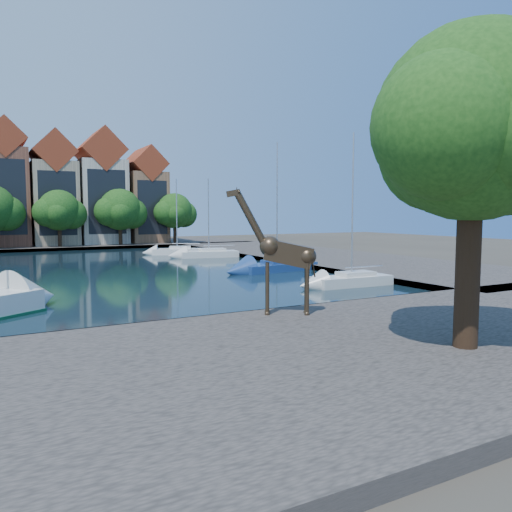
% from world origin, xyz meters
% --- Properties ---
extents(ground, '(160.00, 160.00, 0.00)m').
position_xyz_m(ground, '(0.00, 0.00, 0.00)').
color(ground, '#38332B').
rests_on(ground, ground).
extents(water_basin, '(38.00, 50.00, 0.08)m').
position_xyz_m(water_basin, '(0.00, 24.00, 0.04)').
color(water_basin, black).
rests_on(water_basin, ground).
extents(near_quay, '(50.00, 14.00, 0.50)m').
position_xyz_m(near_quay, '(0.00, -7.00, 0.25)').
color(near_quay, '#4F4844').
rests_on(near_quay, ground).
extents(far_quay, '(60.00, 16.00, 0.50)m').
position_xyz_m(far_quay, '(0.00, 56.00, 0.25)').
color(far_quay, '#4F4844').
rests_on(far_quay, ground).
extents(right_quay, '(14.00, 52.00, 0.50)m').
position_xyz_m(right_quay, '(25.00, 24.00, 0.25)').
color(right_quay, '#4F4844').
rests_on(right_quay, ground).
extents(plane_tree, '(8.32, 6.40, 10.62)m').
position_xyz_m(plane_tree, '(7.62, -9.01, 7.67)').
color(plane_tree, '#332114').
rests_on(plane_tree, near_quay).
extents(townhouse_center, '(5.44, 9.18, 16.93)m').
position_xyz_m(townhouse_center, '(-4.00, 55.99, 8.36)').
color(townhouse_center, brown).
rests_on(townhouse_center, far_quay).
extents(townhouse_east_inner, '(5.94, 9.18, 15.79)m').
position_xyz_m(townhouse_east_inner, '(2.00, 55.99, 7.73)').
color(townhouse_east_inner, tan).
rests_on(townhouse_east_inner, far_quay).
extents(townhouse_east_mid, '(6.43, 9.18, 16.65)m').
position_xyz_m(townhouse_east_mid, '(8.50, 55.99, 8.10)').
color(townhouse_east_mid, beige).
rests_on(townhouse_east_mid, far_quay).
extents(townhouse_east_end, '(5.44, 9.18, 14.43)m').
position_xyz_m(townhouse_east_end, '(15.00, 55.99, 7.11)').
color(townhouse_east_end, '#8C6043').
rests_on(townhouse_east_end, far_quay).
extents(far_tree_mid_east, '(7.02, 5.40, 7.52)m').
position_xyz_m(far_tree_mid_east, '(2.10, 50.49, 5.13)').
color(far_tree_mid_east, '#332114').
rests_on(far_tree_mid_east, far_quay).
extents(far_tree_east, '(7.54, 5.80, 7.84)m').
position_xyz_m(far_tree_east, '(10.11, 50.49, 5.24)').
color(far_tree_east, '#332114').
rests_on(far_tree_east, far_quay).
extents(far_tree_far_east, '(6.76, 5.20, 7.36)m').
position_xyz_m(far_tree_far_east, '(18.09, 50.49, 5.08)').
color(far_tree_far_east, '#332114').
rests_on(far_tree_far_east, far_quay).
extents(giraffe_statue, '(3.57, 2.24, 5.55)m').
position_xyz_m(giraffe_statue, '(4.89, -1.35, 3.22)').
color(giraffe_statue, '#3B2C1D').
rests_on(giraffe_statue, near_quay).
extents(sailboat_right_a, '(5.71, 2.19, 10.20)m').
position_xyz_m(sailboat_right_a, '(15.00, 6.15, 0.60)').
color(sailboat_right_a, beige).
rests_on(sailboat_right_a, water_basin).
extents(sailboat_right_b, '(7.47, 3.57, 10.75)m').
position_xyz_m(sailboat_right_b, '(15.00, 15.96, 0.58)').
color(sailboat_right_b, navy).
rests_on(sailboat_right_b, water_basin).
extents(sailboat_right_c, '(6.62, 3.29, 8.68)m').
position_xyz_m(sailboat_right_c, '(15.00, 30.65, 0.60)').
color(sailboat_right_c, silver).
rests_on(sailboat_right_c, water_basin).
extents(sailboat_right_d, '(5.97, 3.86, 8.81)m').
position_xyz_m(sailboat_right_d, '(13.07, 35.61, 0.62)').
color(sailboat_right_d, silver).
rests_on(sailboat_right_d, water_basin).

